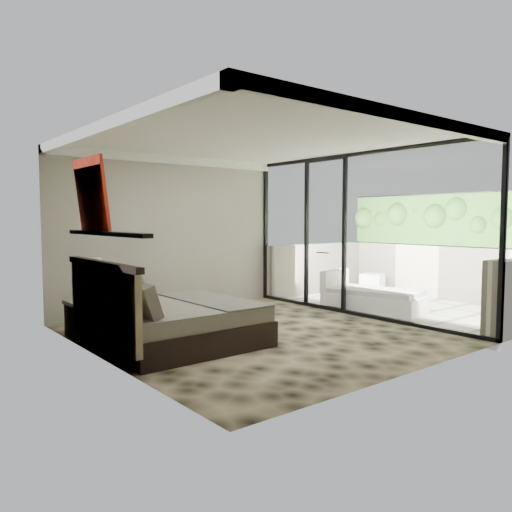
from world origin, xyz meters
TOP-DOWN VIEW (x-y plane):
  - floor at (0.00, 0.00)m, footprint 5.00×5.00m
  - ceiling at (0.00, 0.00)m, footprint 4.50×5.00m
  - back_wall at (0.00, 2.49)m, footprint 4.50×0.02m
  - left_wall at (-2.24, 0.00)m, footprint 0.02×5.00m
  - glass_wall at (2.25, 0.00)m, footprint 0.08×5.00m
  - terrace_slab at (3.75, 0.00)m, footprint 3.00×5.00m
  - parapet_far at (5.10, 0.00)m, footprint 0.30×5.00m
  - foliage_hedge at (5.10, 0.00)m, footprint 0.36×4.60m
  - picture_ledge at (-2.18, 0.10)m, footprint 0.12×2.20m
  - bed at (-1.31, 0.18)m, footprint 2.02×1.96m
  - nightstand at (-1.96, 1.41)m, footprint 0.68×0.68m
  - table_lamp at (-1.92, 1.37)m, footprint 0.33×0.33m
  - abstract_canvas at (-2.19, 0.49)m, footprint 0.13×0.90m
  - framed_print at (-2.14, 0.43)m, footprint 0.11×0.50m
  - ottoman at (4.45, 1.40)m, footprint 0.58×0.58m
  - lounger at (2.83, 0.15)m, footprint 1.24×1.92m

SIDE VIEW (x-z plane):
  - terrace_slab at x=3.75m, z-range -0.12..0.00m
  - floor at x=0.00m, z-range 0.00..0.00m
  - lounger at x=2.83m, z-range -0.13..0.56m
  - ottoman at x=4.45m, z-range 0.00..0.45m
  - nightstand at x=-1.96m, z-range 0.00..0.52m
  - bed at x=-1.31m, z-range -0.23..0.89m
  - parapet_far at x=5.10m, z-range 0.00..1.10m
  - table_lamp at x=-1.92m, z-range 0.60..1.20m
  - back_wall at x=0.00m, z-range 0.00..2.80m
  - left_wall at x=-2.24m, z-range 0.00..2.80m
  - glass_wall at x=2.25m, z-range 0.00..2.80m
  - picture_ledge at x=-2.18m, z-range 1.48..1.52m
  - foliage_hedge at x=5.10m, z-range 1.10..2.20m
  - framed_print at x=-2.14m, z-range 1.53..2.12m
  - abstract_canvas at x=-2.19m, z-range 1.53..2.42m
  - ceiling at x=0.00m, z-range 2.78..2.80m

